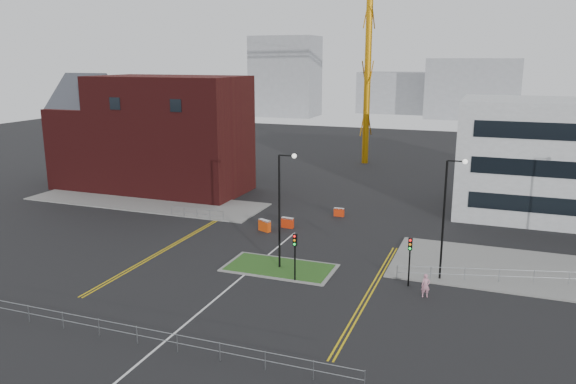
% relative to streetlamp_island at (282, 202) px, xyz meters
% --- Properties ---
extents(ground, '(200.00, 200.00, 0.00)m').
position_rel_streetlamp_island_xyz_m(ground, '(-2.22, -8.00, -5.41)').
color(ground, black).
rests_on(ground, ground).
extents(pavement_left, '(28.00, 8.00, 0.12)m').
position_rel_streetlamp_island_xyz_m(pavement_left, '(-22.22, 14.00, -5.35)').
color(pavement_left, slate).
rests_on(pavement_left, ground).
extents(pavement_right, '(24.00, 10.00, 0.12)m').
position_rel_streetlamp_island_xyz_m(pavement_right, '(19.78, 6.00, -5.35)').
color(pavement_right, slate).
rests_on(pavement_right, ground).
extents(island_kerb, '(8.60, 4.60, 0.08)m').
position_rel_streetlamp_island_xyz_m(island_kerb, '(-0.22, 0.00, -5.37)').
color(island_kerb, slate).
rests_on(island_kerb, ground).
extents(grass_island, '(8.00, 4.00, 0.12)m').
position_rel_streetlamp_island_xyz_m(grass_island, '(-0.22, 0.00, -5.35)').
color(grass_island, '#21521B').
rests_on(grass_island, ground).
extents(brick_building, '(24.20, 10.07, 14.24)m').
position_rel_streetlamp_island_xyz_m(brick_building, '(-25.19, 20.00, 1.44)').
color(brick_building, '#441111').
rests_on(brick_building, ground).
extents(streetlamp_island, '(1.46, 0.36, 9.18)m').
position_rel_streetlamp_island_xyz_m(streetlamp_island, '(0.00, 0.00, 0.00)').
color(streetlamp_island, black).
rests_on(streetlamp_island, ground).
extents(streetlamp_right_near, '(1.46, 0.36, 9.18)m').
position_rel_streetlamp_island_xyz_m(streetlamp_right_near, '(12.00, 2.00, 0.00)').
color(streetlamp_right_near, black).
rests_on(streetlamp_right_near, ground).
extents(traffic_light_island, '(0.28, 0.33, 3.65)m').
position_rel_streetlamp_island_xyz_m(traffic_light_island, '(1.78, -2.02, -2.85)').
color(traffic_light_island, black).
rests_on(traffic_light_island, ground).
extents(traffic_light_right, '(0.28, 0.33, 3.65)m').
position_rel_streetlamp_island_xyz_m(traffic_light_right, '(9.78, -0.02, -2.85)').
color(traffic_light_right, black).
rests_on(traffic_light_right, ground).
extents(railing_front, '(24.05, 0.05, 1.10)m').
position_rel_streetlamp_island_xyz_m(railing_front, '(-2.22, -14.00, -4.63)').
color(railing_front, gray).
rests_on(railing_front, ground).
extents(railing_left, '(6.05, 0.05, 1.10)m').
position_rel_streetlamp_island_xyz_m(railing_left, '(-13.22, 10.00, -4.67)').
color(railing_left, gray).
rests_on(railing_left, ground).
extents(railing_right, '(19.05, 5.05, 1.10)m').
position_rel_streetlamp_island_xyz_m(railing_right, '(18.28, 3.50, -4.63)').
color(railing_right, gray).
rests_on(railing_right, ground).
extents(centre_line, '(0.15, 30.00, 0.01)m').
position_rel_streetlamp_island_xyz_m(centre_line, '(-2.22, -6.00, -5.41)').
color(centre_line, silver).
rests_on(centre_line, ground).
extents(yellow_left_a, '(0.12, 24.00, 0.01)m').
position_rel_streetlamp_island_xyz_m(yellow_left_a, '(-11.22, 2.00, -5.41)').
color(yellow_left_a, gold).
rests_on(yellow_left_a, ground).
extents(yellow_left_b, '(0.12, 24.00, 0.01)m').
position_rel_streetlamp_island_xyz_m(yellow_left_b, '(-10.92, 2.00, -5.41)').
color(yellow_left_b, gold).
rests_on(yellow_left_b, ground).
extents(yellow_right_a, '(0.12, 20.00, 0.01)m').
position_rel_streetlamp_island_xyz_m(yellow_right_a, '(7.28, -2.00, -5.41)').
color(yellow_right_a, gold).
rests_on(yellow_right_a, ground).
extents(yellow_right_b, '(0.12, 20.00, 0.01)m').
position_rel_streetlamp_island_xyz_m(yellow_right_b, '(7.58, -2.00, -5.41)').
color(yellow_right_b, gold).
rests_on(yellow_right_b, ground).
extents(skyline_a, '(18.00, 12.00, 22.00)m').
position_rel_streetlamp_island_xyz_m(skyline_a, '(-42.22, 112.00, 5.59)').
color(skyline_a, gray).
rests_on(skyline_a, ground).
extents(skyline_b, '(24.00, 12.00, 16.00)m').
position_rel_streetlamp_island_xyz_m(skyline_b, '(7.78, 122.00, 2.59)').
color(skyline_b, gray).
rests_on(skyline_b, ground).
extents(skyline_d, '(30.00, 12.00, 12.00)m').
position_rel_streetlamp_island_xyz_m(skyline_d, '(-10.22, 132.00, 0.59)').
color(skyline_d, gray).
rests_on(skyline_d, ground).
extents(pedestrian, '(0.70, 0.56, 1.66)m').
position_rel_streetlamp_island_xyz_m(pedestrian, '(11.17, -1.52, -4.58)').
color(pedestrian, pink).
rests_on(pedestrian, ground).
extents(barrier_left, '(1.38, 0.95, 1.11)m').
position_rel_streetlamp_island_xyz_m(barrier_left, '(-5.10, 8.55, -4.81)').
color(barrier_left, '#DA430C').
rests_on(barrier_left, ground).
extents(barrier_mid, '(1.25, 0.54, 1.02)m').
position_rel_streetlamp_island_xyz_m(barrier_mid, '(-3.43, 10.33, -4.86)').
color(barrier_mid, red).
rests_on(barrier_mid, ground).
extents(barrier_right, '(1.05, 0.36, 0.88)m').
position_rel_streetlamp_island_xyz_m(barrier_right, '(0.17, 16.00, -4.93)').
color(barrier_right, red).
rests_on(barrier_right, ground).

